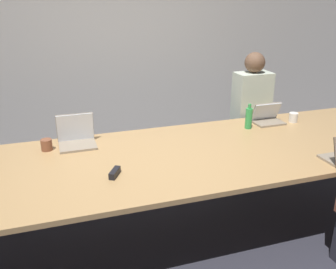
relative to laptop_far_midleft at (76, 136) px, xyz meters
name	(u,v)px	position (x,y,z in m)	size (l,w,h in m)	color
ground_plane	(158,233)	(0.61, -0.49, -0.83)	(24.00, 24.00, 0.00)	#2D2D38
curtain_wall	(108,44)	(0.61, 1.72, 0.57)	(12.00, 0.06, 2.80)	beige
conference_table	(157,162)	(0.61, -0.49, -0.12)	(4.80, 1.39, 0.75)	tan
laptop_far_midleft	(76,136)	(0.00, 0.00, 0.00)	(0.33, 0.27, 0.27)	gray
cup_far_midleft	(47,145)	(-0.26, -0.05, -0.03)	(0.10, 0.10, 0.10)	brown
laptop_far_right	(267,117)	(1.95, -0.01, -0.02)	(0.31, 0.22, 0.21)	gray
person_far_right	(250,116)	(1.98, 0.38, -0.13)	(0.40, 0.24, 1.42)	#2D2D38
cup_far_right	(293,117)	(2.22, -0.08, -0.03)	(0.09, 0.09, 0.10)	white
bottle_far_right	(249,118)	(1.67, -0.10, 0.03)	(0.07, 0.07, 0.25)	green
stapler	(115,173)	(0.21, -0.71, -0.05)	(0.11, 0.15, 0.05)	black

